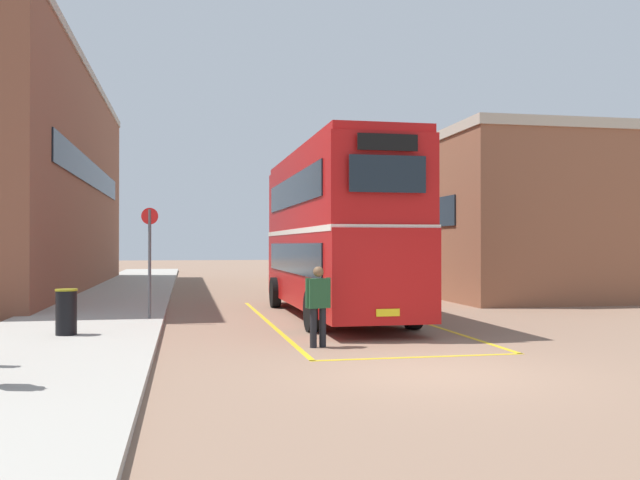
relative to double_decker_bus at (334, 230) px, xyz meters
name	(u,v)px	position (x,y,z in m)	size (l,w,h in m)	color
ground_plane	(294,301)	(-0.27, 5.67, -2.51)	(135.60, 135.60, 0.00)	#846651
sidewalk_left	(117,297)	(-6.77, 8.07, -2.44)	(4.00, 57.60, 0.14)	#A39E93
brick_building_left	(31,180)	(-11.02, 13.38, 2.45)	(5.42, 25.99, 9.92)	brown
depot_building_right	(464,220)	(8.33, 10.31, 0.68)	(6.32, 17.59, 6.38)	brown
double_decker_bus	(334,230)	(0.00, 0.00, 0.00)	(2.86, 10.60, 4.75)	black
single_deck_bus	(311,252)	(2.89, 19.67, -0.88)	(3.32, 8.33, 3.02)	black
pedestrian_boarding	(318,301)	(-1.57, -5.74, -1.57)	(0.54, 0.33, 1.64)	black
litter_bin	(66,312)	(-6.72, -3.85, -1.88)	(0.47, 0.47, 0.99)	black
bus_stop_sign	(150,252)	(-5.13, -0.82, -0.64)	(0.44, 0.09, 2.91)	#4C4C51
bay_marking_yellow	(350,324)	(0.01, -1.94, -2.51)	(4.27, 12.60, 0.01)	gold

